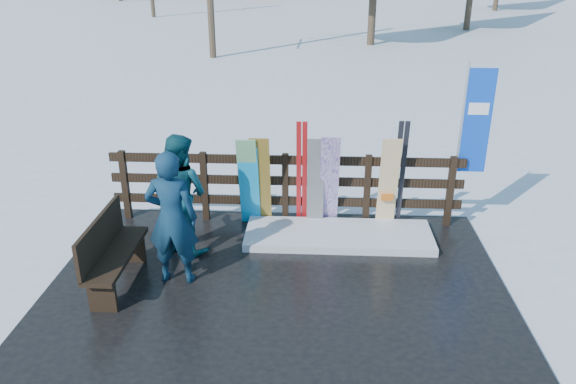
# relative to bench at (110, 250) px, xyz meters

# --- Properties ---
(ground) EXTENTS (700.00, 700.00, 0.00)m
(ground) POSITION_rel_bench_xyz_m (2.14, -0.16, -0.60)
(ground) COLOR white
(ground) RESTS_ON ground
(deck) EXTENTS (6.00, 5.00, 0.08)m
(deck) POSITION_rel_bench_xyz_m (2.14, -0.16, -0.56)
(deck) COLOR black
(deck) RESTS_ON ground
(fence) EXTENTS (5.60, 0.10, 1.15)m
(fence) POSITION_rel_bench_xyz_m (2.14, 2.04, 0.14)
(fence) COLOR black
(fence) RESTS_ON deck
(snow_patch) EXTENTS (2.83, 1.00, 0.12)m
(snow_patch) POSITION_rel_bench_xyz_m (2.99, 1.44, -0.46)
(snow_patch) COLOR white
(snow_patch) RESTS_ON deck
(bench) EXTENTS (0.41, 1.50, 0.97)m
(bench) POSITION_rel_bench_xyz_m (0.00, 0.00, 0.00)
(bench) COLOR black
(bench) RESTS_ON deck
(snowboard_0) EXTENTS (0.31, 0.34, 1.38)m
(snowboard_0) POSITION_rel_bench_xyz_m (1.59, 1.82, 0.17)
(snowboard_0) COLOR #12A5E9
(snowboard_0) RESTS_ON deck
(snowboard_1) EXTENTS (0.30, 0.43, 1.51)m
(snowboard_1) POSITION_rel_bench_xyz_m (1.58, 1.82, 0.24)
(snowboard_1) COLOR silver
(snowboard_1) RESTS_ON deck
(snowboard_2) EXTENTS (0.30, 0.37, 1.52)m
(snowboard_2) POSITION_rel_bench_xyz_m (1.77, 1.82, 0.25)
(snowboard_2) COLOR yellow
(snowboard_2) RESTS_ON deck
(snowboard_3) EXTENTS (0.29, 0.45, 1.57)m
(snowboard_3) POSITION_rel_bench_xyz_m (2.83, 1.82, 0.27)
(snowboard_3) COLOR white
(snowboard_3) RESTS_ON deck
(snowboard_4) EXTENTS (0.26, 0.24, 1.51)m
(snowboard_4) POSITION_rel_bench_xyz_m (2.62, 1.82, 0.24)
(snowboard_4) COLOR black
(snowboard_4) RESTS_ON deck
(snowboard_5) EXTENTS (0.29, 0.33, 1.54)m
(snowboard_5) POSITION_rel_bench_xyz_m (3.73, 1.82, 0.25)
(snowboard_5) COLOR white
(snowboard_5) RESTS_ON deck
(ski_pair_a) EXTENTS (0.16, 0.31, 1.76)m
(ski_pair_a) POSITION_rel_bench_xyz_m (2.40, 1.89, 0.36)
(ski_pair_a) COLOR red
(ski_pair_a) RESTS_ON deck
(ski_pair_b) EXTENTS (0.17, 0.24, 1.78)m
(ski_pair_b) POSITION_rel_bench_xyz_m (3.90, 1.89, 0.37)
(ski_pair_b) COLOR black
(ski_pair_b) RESTS_ON deck
(rental_flag) EXTENTS (0.45, 0.04, 2.60)m
(rental_flag) POSITION_rel_bench_xyz_m (4.97, 2.09, 1.09)
(rental_flag) COLOR silver
(rental_flag) RESTS_ON deck
(person_front) EXTENTS (0.66, 0.44, 1.82)m
(person_front) POSITION_rel_bench_xyz_m (0.79, 0.16, 0.39)
(person_front) COLOR navy
(person_front) RESTS_ON deck
(person_back) EXTENTS (1.06, 0.99, 1.76)m
(person_back) POSITION_rel_bench_xyz_m (0.70, 1.04, 0.36)
(person_back) COLOR #114C59
(person_back) RESTS_ON deck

